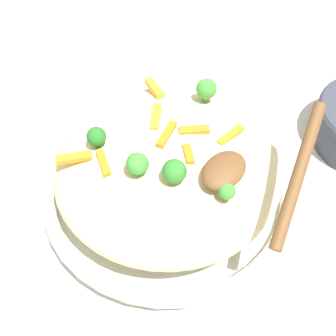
{
  "coord_description": "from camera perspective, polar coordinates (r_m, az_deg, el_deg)",
  "views": [
    {
      "loc": [
        -0.25,
        -0.19,
        0.45
      ],
      "look_at": [
        0.0,
        0.0,
        0.07
      ],
      "focal_mm": 44.84,
      "sensor_mm": 36.0,
      "label": 1
    }
  ],
  "objects": [
    {
      "name": "ground_plane",
      "position": [
        0.55,
        0.0,
        -4.38
      ],
      "size": [
        2.4,
        2.4,
        0.0
      ],
      "primitive_type": "plane",
      "color": "beige"
    },
    {
      "name": "serving_bowl",
      "position": [
        0.53,
        0.0,
        -3.11
      ],
      "size": [
        0.31,
        0.31,
        0.04
      ],
      "color": "silver",
      "rests_on": "ground_plane"
    },
    {
      "name": "pasta_mound",
      "position": [
        0.49,
        0.0,
        0.31
      ],
      "size": [
        0.27,
        0.26,
        0.08
      ],
      "primitive_type": "ellipsoid",
      "color": "beige",
      "rests_on": "serving_bowl"
    },
    {
      "name": "carrot_piece_0",
      "position": [
        0.45,
        2.54,
        1.61
      ],
      "size": [
        0.02,
        0.02,
        0.01
      ],
      "primitive_type": "cube",
      "rotation": [
        0.0,
        0.0,
        0.84
      ],
      "color": "orange",
      "rests_on": "pasta_mound"
    },
    {
      "name": "carrot_piece_1",
      "position": [
        0.47,
        3.58,
        5.11
      ],
      "size": [
        0.03,
        0.03,
        0.01
      ],
      "primitive_type": "cube",
      "rotation": [
        0.0,
        0.0,
        2.34
      ],
      "color": "orange",
      "rests_on": "pasta_mound"
    },
    {
      "name": "carrot_piece_2",
      "position": [
        0.47,
        -0.19,
        4.59
      ],
      "size": [
        0.04,
        0.02,
        0.01
      ],
      "primitive_type": "cube",
      "rotation": [
        0.0,
        0.0,
        0.26
      ],
      "color": "orange",
      "rests_on": "pasta_mound"
    },
    {
      "name": "carrot_piece_3",
      "position": [
        0.45,
        -8.74,
        0.62
      ],
      "size": [
        0.03,
        0.03,
        0.01
      ],
      "primitive_type": "cube",
      "rotation": [
        0.0,
        0.0,
        1.01
      ],
      "color": "orange",
      "rests_on": "pasta_mound"
    },
    {
      "name": "carrot_piece_4",
      "position": [
        0.48,
        8.48,
        4.37
      ],
      "size": [
        0.04,
        0.01,
        0.01
      ],
      "primitive_type": "cube",
      "rotation": [
        0.0,
        0.0,
        3.0
      ],
      "color": "orange",
      "rests_on": "pasta_mound"
    },
    {
      "name": "carrot_piece_5",
      "position": [
        0.49,
        -1.64,
        6.91
      ],
      "size": [
        0.04,
        0.03,
        0.01
      ],
      "primitive_type": "cube",
      "rotation": [
        0.0,
        0.0,
        0.59
      ],
      "color": "orange",
      "rests_on": "pasta_mound"
    },
    {
      "name": "carrot_piece_6",
      "position": [
        0.46,
        -12.65,
        1.38
      ],
      "size": [
        0.04,
        0.03,
        0.01
      ],
      "primitive_type": "cube",
      "rotation": [
        0.0,
        0.0,
        2.46
      ],
      "color": "orange",
      "rests_on": "pasta_mound"
    },
    {
      "name": "carrot_piece_7",
      "position": [
        0.53,
        -1.88,
        10.86
      ],
      "size": [
        0.02,
        0.04,
        0.01
      ],
      "primitive_type": "cube",
      "rotation": [
        0.0,
        0.0,
        4.3
      ],
      "color": "orange",
      "rests_on": "pasta_mound"
    },
    {
      "name": "broccoli_floret_0",
      "position": [
        0.42,
        8.0,
        -3.18
      ],
      "size": [
        0.02,
        0.02,
        0.02
      ],
      "color": "#377928",
      "rests_on": "pasta_mound"
    },
    {
      "name": "broccoli_floret_1",
      "position": [
        0.43,
        -4.08,
        0.45
      ],
      "size": [
        0.02,
        0.02,
        0.03
      ],
      "color": "#377928",
      "rests_on": "pasta_mound"
    },
    {
      "name": "broccoli_floret_2",
      "position": [
        0.51,
        5.23,
        10.63
      ],
      "size": [
        0.03,
        0.03,
        0.03
      ],
      "color": "#377928",
      "rests_on": "pasta_mound"
    },
    {
      "name": "broccoli_floret_3",
      "position": [
        0.47,
        -9.7,
        4.2
      ],
      "size": [
        0.02,
        0.02,
        0.03
      ],
      "color": "#205B1C",
      "rests_on": "pasta_mound"
    },
    {
      "name": "broccoli_floret_4",
      "position": [
        0.42,
        0.87,
        -0.48
      ],
      "size": [
        0.03,
        0.03,
        0.03
      ],
      "color": "#296820",
      "rests_on": "pasta_mound"
    },
    {
      "name": "serving_spoon",
      "position": [
        0.42,
        10.87,
        -0.44
      ],
      "size": [
        0.14,
        0.11,
        0.07
      ],
      "color": "brown",
      "rests_on": "pasta_mound"
    }
  ]
}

